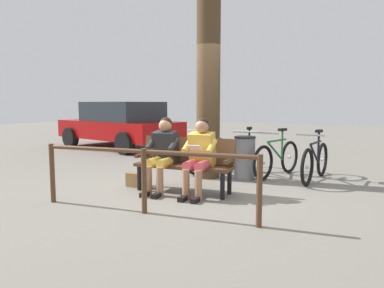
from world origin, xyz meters
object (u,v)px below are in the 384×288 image
Objects in this scene: person_companion at (163,151)px; bicycle_black at (248,156)px; person_reading at (200,153)px; litter_bin at (245,158)px; bicycle_blue at (208,154)px; bicycle_red at (315,161)px; bicycle_silver at (277,158)px; parked_car at (120,124)px; bench at (185,160)px; handbag at (135,180)px; tree_trunk at (208,86)px.

bicycle_black is (-0.70, -2.13, -0.30)m from person_companion.
person_reading is at bearing 179.95° from person_companion.
litter_bin is 1.09m from bicycle_blue.
bicycle_silver is (0.72, -0.06, 0.00)m from bicycle_red.
parked_car is at bearing -113.69° from bicycle_blue.
litter_bin is (-0.55, -1.31, -0.10)m from bench.
handbag is 0.18× the size of bicycle_blue.
bicycle_red is at bearing 72.54° from bicycle_black.
bicycle_silver is at bearing -88.59° from bicycle_red.
bicycle_blue is at bearing -80.67° from bench.
bicycle_red is 6.71m from parked_car.
tree_trunk is 2.12× the size of bicycle_black.
person_companion is at bearing -18.14° from bicycle_silver.
person_companion is at bearing 147.57° from parked_car.
person_reading is at bearing -4.15° from bicycle_silver.
tree_trunk is 4.32× the size of litter_bin.
bicycle_black is (1.35, -0.15, 0.00)m from bicycle_red.
person_companion is at bearing 60.08° from litter_bin.
tree_trunk is 5.35m from parked_car.
bicycle_red is (-2.65, -1.94, 0.24)m from handbag.
person_companion is 2.26m from bicycle_black.
litter_bin is 0.72m from bicycle_silver.
parked_car reaches higher than litter_bin.
bicycle_blue is at bearing -25.73° from litter_bin.
person_companion is 1.74m from litter_bin.
tree_trunk is at bearing -44.63° from bicycle_silver.
bicycle_silver and bicycle_black have the same top height.
tree_trunk is at bearing -74.26° from person_reading.
tree_trunk is 2.14× the size of bicycle_silver.
person_reading is (-0.33, 0.14, 0.16)m from bench.
bicycle_blue is (0.82, 0.16, 0.00)m from bicycle_black.
bicycle_black is (-0.39, -1.94, -0.15)m from bench.
tree_trunk is 2.09× the size of bicycle_blue.
bicycle_red is (-2.05, -1.98, -0.30)m from person_companion.
bicycle_silver is 0.98× the size of bicycle_blue.
person_reading is 6.43m from parked_car.
person_companion is (0.64, 0.05, -0.00)m from person_reading.
litter_bin is (-1.45, -1.45, 0.29)m from handbag.
tree_trunk reaches higher than person_companion.
person_reading is 2.13m from bicycle_silver.
bicycle_red is at bearing 100.44° from bicycle_silver.
person_reading is 4.00× the size of handbag.
handbag is (0.59, -0.04, -0.54)m from person_companion.
bench is 1.00× the size of bicycle_silver.
person_reading and person_companion have the same top height.
bicycle_silver is 1.45m from bicycle_blue.
handbag is 0.18× the size of bicycle_red.
bicycle_black is at bearing -112.49° from person_companion.
bicycle_black is at bearing -76.21° from litter_bin.
parked_car is (6.32, -2.22, 0.41)m from bicycle_red.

